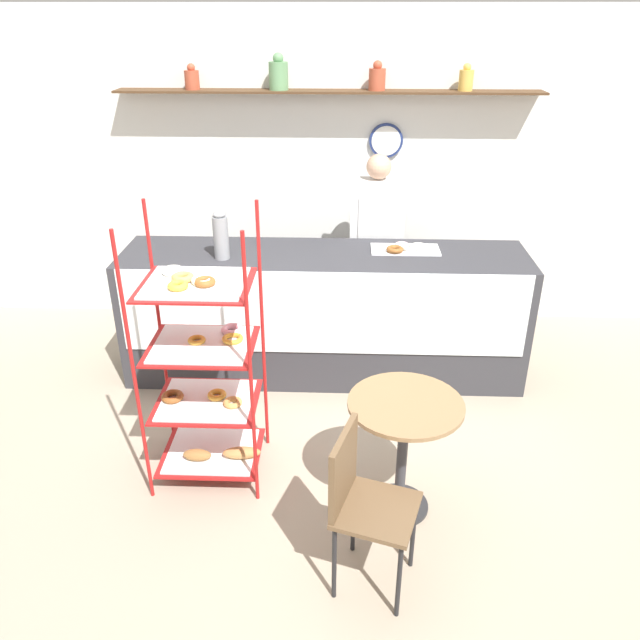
{
  "coord_description": "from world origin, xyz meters",
  "views": [
    {
      "loc": [
        0.14,
        -3.16,
        2.67
      ],
      "look_at": [
        0.0,
        0.44,
        0.86
      ],
      "focal_mm": 35.0,
      "sensor_mm": 36.0,
      "label": 1
    }
  ],
  "objects_px": {
    "person_worker": "(376,244)",
    "cafe_chair": "(361,495)",
    "cafe_table": "(404,431)",
    "coffee_carafe": "(221,236)",
    "donut_tray_counter": "(406,248)",
    "pastry_rack": "(205,371)"
  },
  "relations": [
    {
      "from": "person_worker",
      "to": "cafe_table",
      "type": "relative_size",
      "value": 2.21
    },
    {
      "from": "coffee_carafe",
      "to": "donut_tray_counter",
      "type": "xyz_separation_m",
      "value": [
        1.37,
        0.21,
        -0.15
      ]
    },
    {
      "from": "person_worker",
      "to": "cafe_chair",
      "type": "bearing_deg",
      "value": -93.64
    },
    {
      "from": "cafe_chair",
      "to": "person_worker",
      "type": "bearing_deg",
      "value": 13.8
    },
    {
      "from": "pastry_rack",
      "to": "person_worker",
      "type": "xyz_separation_m",
      "value": [
        1.08,
        1.81,
        0.16
      ]
    },
    {
      "from": "pastry_rack",
      "to": "person_worker",
      "type": "bearing_deg",
      "value": 59.2
    },
    {
      "from": "pastry_rack",
      "to": "cafe_chair",
      "type": "xyz_separation_m",
      "value": [
        0.91,
        -0.82,
        -0.18
      ]
    },
    {
      "from": "cafe_table",
      "to": "coffee_carafe",
      "type": "xyz_separation_m",
      "value": [
        -1.25,
        1.45,
        0.63
      ]
    },
    {
      "from": "pastry_rack",
      "to": "donut_tray_counter",
      "type": "relative_size",
      "value": 3.27
    },
    {
      "from": "cafe_table",
      "to": "person_worker",
      "type": "bearing_deg",
      "value": 92.26
    },
    {
      "from": "cafe_chair",
      "to": "coffee_carafe",
      "type": "xyz_separation_m",
      "value": [
        -0.99,
        1.96,
        0.63
      ]
    },
    {
      "from": "cafe_chair",
      "to": "donut_tray_counter",
      "type": "bearing_deg",
      "value": 7.74
    },
    {
      "from": "cafe_table",
      "to": "cafe_chair",
      "type": "xyz_separation_m",
      "value": [
        -0.25,
        -0.52,
        -0.0
      ]
    },
    {
      "from": "pastry_rack",
      "to": "person_worker",
      "type": "relative_size",
      "value": 1.04
    },
    {
      "from": "pastry_rack",
      "to": "donut_tray_counter",
      "type": "distance_m",
      "value": 1.89
    },
    {
      "from": "cafe_table",
      "to": "cafe_chair",
      "type": "relative_size",
      "value": 0.83
    },
    {
      "from": "person_worker",
      "to": "coffee_carafe",
      "type": "xyz_separation_m",
      "value": [
        -1.16,
        -0.67,
        0.29
      ]
    },
    {
      "from": "cafe_chair",
      "to": "pastry_rack",
      "type": "bearing_deg",
      "value": 65.41
    },
    {
      "from": "person_worker",
      "to": "cafe_chair",
      "type": "xyz_separation_m",
      "value": [
        -0.17,
        -2.63,
        -0.34
      ]
    },
    {
      "from": "coffee_carafe",
      "to": "pastry_rack",
      "type": "bearing_deg",
      "value": -85.91
    },
    {
      "from": "cafe_chair",
      "to": "coffee_carafe",
      "type": "distance_m",
      "value": 2.29
    },
    {
      "from": "donut_tray_counter",
      "to": "pastry_rack",
      "type": "bearing_deg",
      "value": -133.57
    }
  ]
}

